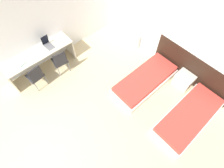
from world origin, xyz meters
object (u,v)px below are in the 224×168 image
(chair_near_notebook, at_px, (35,75))
(laptop, at_px, (48,44))
(chair_near_laptop, at_px, (60,60))
(bed_near_window, at_px, (145,81))
(bed_near_door, at_px, (189,117))
(nightstand, at_px, (184,80))

(chair_near_notebook, xyz_separation_m, laptop, (-0.48, 0.79, 0.33))
(chair_near_notebook, bearing_deg, chair_near_laptop, 82.57)
(bed_near_window, height_order, chair_near_laptop, chair_near_laptop)
(bed_near_door, xyz_separation_m, laptop, (-4.07, -1.57, 0.67))
(nightstand, xyz_separation_m, chair_near_laptop, (-2.82, -2.37, 0.29))
(bed_near_window, distance_m, laptop, 3.06)
(laptop, bearing_deg, chair_near_laptop, -0.36)
(laptop, bearing_deg, chair_near_notebook, -61.00)
(bed_near_door, bearing_deg, bed_near_window, 180.00)
(bed_near_door, xyz_separation_m, chair_near_laptop, (-3.58, -1.55, 0.34))
(bed_near_door, height_order, chair_near_laptop, chair_near_laptop)
(chair_near_laptop, bearing_deg, nightstand, 48.12)
(bed_near_window, bearing_deg, chair_near_notebook, -131.04)
(bed_near_window, distance_m, nightstand, 1.12)
(bed_near_door, height_order, chair_near_notebook, chair_near_notebook)
(chair_near_laptop, relative_size, chair_near_notebook, 1.00)
(bed_near_window, bearing_deg, bed_near_door, 0.00)
(nightstand, distance_m, laptop, 4.12)
(nightstand, bearing_deg, chair_near_laptop, -139.95)
(nightstand, bearing_deg, bed_near_window, -133.04)
(bed_near_door, distance_m, chair_near_notebook, 4.30)
(nightstand, height_order, laptop, laptop)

